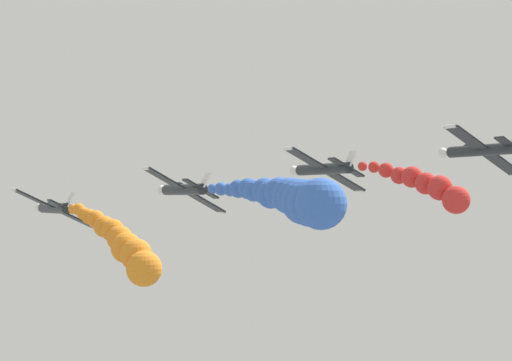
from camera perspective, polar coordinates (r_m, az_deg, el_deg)
The scene contains 7 objects.
airplane_left_inner at distance 95.95m, azimuth -12.58°, elevation -1.69°, with size 8.80×10.35×4.40m.
smoke_trail_left_inner at distance 77.83m, azimuth -8.29°, elevation -4.10°, with size 3.19×18.38×6.74m.
airplane_right_inner at distance 90.58m, azimuth -4.61°, elevation -0.56°, with size 8.63×10.35×4.78m.
smoke_trail_right_inner at distance 65.52m, azimuth 2.32°, elevation -1.12°, with size 6.56×27.90×3.82m.
airplane_left_outer at distance 89.75m, azimuth 4.21°, elevation 0.74°, with size 8.76×10.35×4.50m.
smoke_trail_left_outer at distance 77.12m, azimuth 10.73°, elevation -0.32°, with size 2.46×13.71×4.67m.
airplane_right_outer at distance 88.57m, azimuth 13.96°, elevation 1.88°, with size 8.60×10.35×4.83m.
Camera 1 is at (-42.05, -79.01, 73.23)m, focal length 63.59 mm.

